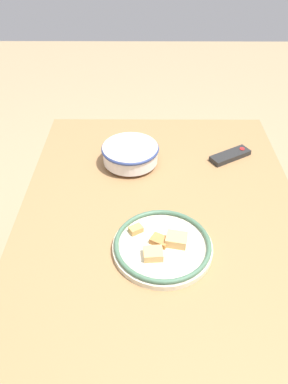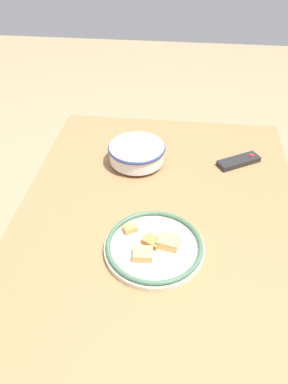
# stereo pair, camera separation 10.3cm
# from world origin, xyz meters

# --- Properties ---
(ground_plane) EXTENTS (8.00, 8.00, 0.00)m
(ground_plane) POSITION_xyz_m (0.00, 0.00, 0.00)
(ground_plane) COLOR #9E8460
(dining_table) EXTENTS (1.23, 0.93, 0.75)m
(dining_table) POSITION_xyz_m (0.00, 0.00, 0.66)
(dining_table) COLOR olive
(dining_table) RESTS_ON ground_plane
(noodle_bowl) EXTENTS (0.21, 0.21, 0.08)m
(noodle_bowl) POSITION_xyz_m (-0.27, -0.11, 0.79)
(noodle_bowl) COLOR silver
(noodle_bowl) RESTS_ON dining_table
(food_plate) EXTENTS (0.29, 0.29, 0.05)m
(food_plate) POSITION_xyz_m (0.16, -0.00, 0.77)
(food_plate) COLOR beige
(food_plate) RESTS_ON dining_table
(tv_remote) EXTENTS (0.13, 0.17, 0.02)m
(tv_remote) POSITION_xyz_m (-0.31, 0.28, 0.76)
(tv_remote) COLOR black
(tv_remote) RESTS_ON dining_table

